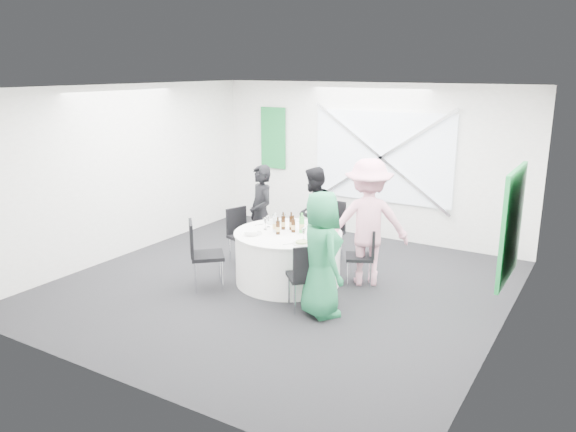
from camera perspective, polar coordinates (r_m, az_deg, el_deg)
The scene contains 47 objects.
floor at distance 8.16m, azimuth -0.73°, elevation -7.11°, with size 6.00×6.00×0.00m, color black.
ceiling at distance 7.57m, azimuth -0.80°, elevation 12.94°, with size 6.00×6.00×0.00m, color silver.
wall_back at distance 10.37m, azimuth 8.05°, elevation 5.55°, with size 6.00×6.00×0.00m, color silver.
wall_front at distance 5.52m, azimuth -17.45°, elevation -3.30°, with size 6.00×6.00×0.00m, color silver.
wall_left at distance 9.64m, azimuth -16.15°, elevation 4.40°, with size 6.00×6.00×0.00m, color silver.
wall_right at distance 6.71m, azimuth 21.57°, elevation -0.47°, with size 6.00×6.00×0.00m, color silver.
window_panel at distance 10.21m, azimuth 9.53°, elevation 5.91°, with size 2.60×0.03×1.60m, color silver.
window_brace_a at distance 10.17m, azimuth 9.45°, elevation 5.88°, with size 0.05×0.05×3.16m, color silver.
window_brace_b at distance 10.17m, azimuth 9.45°, elevation 5.88°, with size 0.05×0.05×3.16m, color silver.
green_banner at distance 11.21m, azimuth -1.52°, elevation 7.93°, with size 0.55×0.04×1.20m, color #16712F.
green_sign at distance 7.34m, azimuth 21.78°, elevation -0.85°, with size 0.05×1.20×1.40m, color #167E36.
banquet_table at distance 8.19m, azimuth 0.00°, elevation -4.19°, with size 1.56×1.56×0.76m.
chair_back at distance 9.08m, azimuth 4.29°, elevation -1.03°, with size 0.47×0.48×0.97m.
chair_back_left at distance 9.04m, azimuth -4.85°, elevation -1.51°, with size 0.51×0.51×0.88m.
chair_back_right at distance 8.13m, azimuth 7.83°, elevation -3.63°, with size 0.52×0.51×0.85m.
chair_front_right at distance 7.17m, azimuth 1.84°, elevation -5.74°, with size 0.58×0.58×0.91m.
chair_front_left at distance 7.98m, azimuth -8.87°, elevation -3.36°, with size 0.64×0.64×0.99m.
person_man_back_left at distance 8.96m, azimuth -2.75°, elevation 0.20°, with size 0.58×0.38×1.58m, color black.
person_man_back at distance 9.14m, azimuth 2.62°, elevation 0.30°, with size 0.74×0.40×1.51m, color black.
person_woman_pink at distance 8.07m, azimuth 8.10°, elevation -0.65°, with size 1.18×0.55×1.83m, color pink.
person_woman_green at distance 7.01m, azimuth 3.39°, elevation -3.89°, with size 0.78×0.51×1.60m, color #21794A.
plate_back at distance 8.53m, azimuth 2.57°, elevation -0.70°, with size 0.29×0.29×0.01m.
plate_back_left at distance 8.55m, azimuth -1.35°, elevation -0.64°, with size 0.28×0.28×0.01m.
plate_back_right at distance 8.09m, azimuth 4.12°, elevation -1.54°, with size 0.27×0.27×0.04m.
plate_front_right at distance 7.53m, azimuth 1.40°, elevation -2.74°, with size 0.25×0.25×0.04m.
plate_front_left at distance 8.00m, azimuth -3.51°, elevation -1.76°, with size 0.25×0.25×0.01m.
napkin at distance 7.92m, azimuth -3.80°, elevation -1.71°, with size 0.18×0.12×0.05m, color white.
beer_bottle_a at distance 8.18m, azimuth -0.49°, elevation -0.70°, with size 0.06×0.06×0.26m.
beer_bottle_b at distance 8.16m, azimuth 0.33°, elevation -0.71°, with size 0.06×0.06×0.27m.
beer_bottle_c at distance 8.04m, azimuth 0.54°, elevation -1.01°, with size 0.06×0.06×0.25m.
beer_bottle_d at distance 7.94m, azimuth -1.03°, elevation -1.20°, with size 0.06×0.06×0.25m.
green_water_bottle at distance 8.02m, azimuth 1.41°, elevation -0.91°, with size 0.08×0.08×0.29m.
clear_water_bottle at distance 8.05m, azimuth -1.31°, elevation -0.87°, with size 0.08×0.08×0.28m.
wine_glass_a at distance 7.77m, azimuth 2.15°, elevation -1.35°, with size 0.07×0.07×0.17m.
wine_glass_b at distance 8.37m, azimuth -1.35°, elevation -0.16°, with size 0.07×0.07×0.17m.
wine_glass_c at distance 7.68m, azimuth 1.61°, elevation -1.54°, with size 0.07×0.07×0.17m.
wine_glass_d at distance 8.30m, azimuth -2.03°, elevation -0.29°, with size 0.07×0.07×0.17m.
wine_glass_e at distance 8.18m, azimuth -2.33°, elevation -0.52°, with size 0.07×0.07×0.17m.
wine_glass_f at distance 8.38m, azimuth -0.47°, elevation -0.13°, with size 0.07×0.07×0.17m.
fork_a at distance 7.91m, azimuth 3.94°, elevation -2.01°, with size 0.01×0.15×0.01m, color silver.
knife_a at distance 8.28m, azimuth 3.73°, elevation -1.23°, with size 0.01×0.15×0.01m, color silver.
fork_b at distance 8.62m, azimuth -0.48°, elevation -0.55°, with size 0.01×0.15×0.01m, color silver.
knife_b at distance 8.44m, azimuth -2.95°, elevation -0.90°, with size 0.01×0.15×0.01m, color silver.
fork_c at distance 8.48m, azimuth 2.66°, elevation -0.82°, with size 0.01×0.15×0.01m, color silver.
knife_c at distance 8.59m, azimuth 1.25°, elevation -0.59°, with size 0.01×0.15×0.01m, color silver.
fork_d at distance 7.52m, azimuth 0.02°, elevation -2.87°, with size 0.01×0.15×0.01m, color silver.
knife_d at distance 7.63m, azimuth 2.52°, elevation -2.62°, with size 0.01×0.15×0.01m, color silver.
Camera 1 is at (3.99, -6.43, 3.06)m, focal length 35.00 mm.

